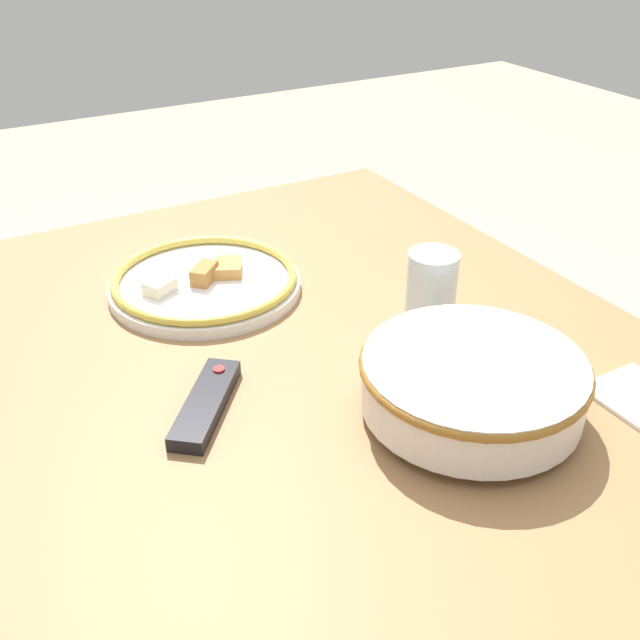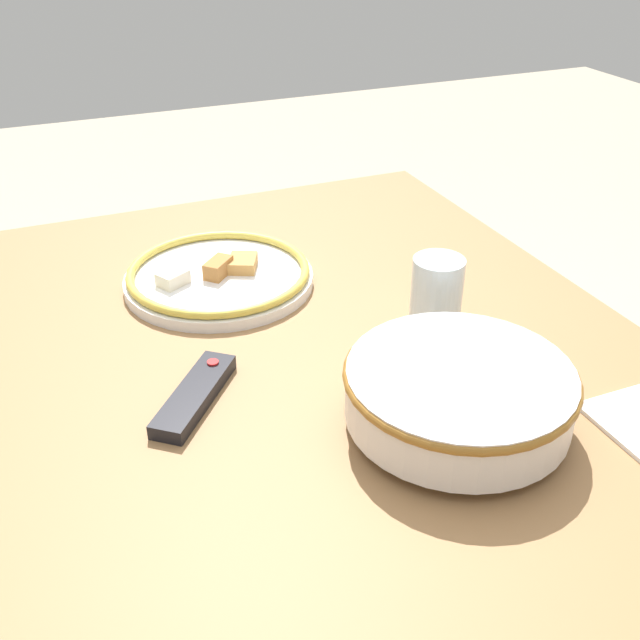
{
  "view_description": "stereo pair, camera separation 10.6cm",
  "coord_description": "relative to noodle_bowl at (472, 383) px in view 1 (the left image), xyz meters",
  "views": [
    {
      "loc": [
        -0.8,
        0.4,
        1.32
      ],
      "look_at": [
        -0.0,
        -0.05,
        0.77
      ],
      "focal_mm": 42.0,
      "sensor_mm": 36.0,
      "label": 1
    },
    {
      "loc": [
        -0.84,
        0.3,
        1.32
      ],
      "look_at": [
        -0.0,
        -0.05,
        0.77
      ],
      "focal_mm": 42.0,
      "sensor_mm": 36.0,
      "label": 2
    }
  ],
  "objects": [
    {
      "name": "noodle_bowl",
      "position": [
        0.0,
        0.0,
        0.0
      ],
      "size": [
        0.28,
        0.28,
        0.08
      ],
      "color": "silver",
      "rests_on": "dining_table"
    },
    {
      "name": "dining_table",
      "position": [
        0.24,
        0.13,
        -0.13
      ],
      "size": [
        1.21,
        1.03,
        0.73
      ],
      "color": "olive",
      "rests_on": "ground_plane"
    },
    {
      "name": "drinking_glass",
      "position": [
        0.2,
        -0.09,
        0.01
      ],
      "size": [
        0.07,
        0.07,
        0.12
      ],
      "color": "silver",
      "rests_on": "dining_table"
    },
    {
      "name": "food_plate",
      "position": [
        0.47,
        0.17,
        -0.03
      ],
      "size": [
        0.31,
        0.31,
        0.05
      ],
      "color": "white",
      "rests_on": "dining_table"
    },
    {
      "name": "tv_remote",
      "position": [
        0.17,
        0.29,
        -0.04
      ],
      "size": [
        0.16,
        0.14,
        0.02
      ],
      "rotation": [
        0.0,
        0.0,
        4.03
      ],
      "color": "black",
      "rests_on": "dining_table"
    }
  ]
}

